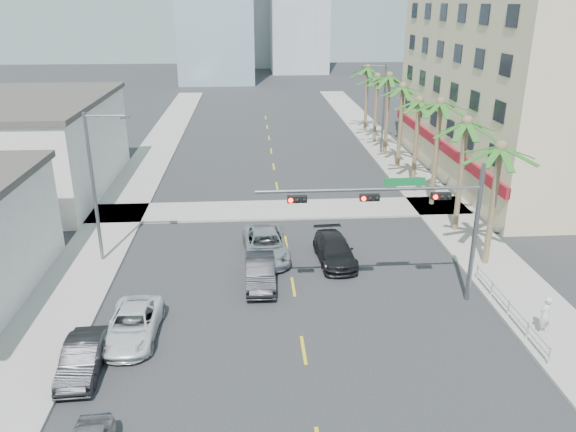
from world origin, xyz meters
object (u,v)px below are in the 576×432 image
at_px(car_parked_mid, 82,358).
at_px(pedestrian, 545,315).
at_px(car_lane_center, 266,245).
at_px(car_parked_far, 133,325).
at_px(traffic_signal_mast, 414,211).
at_px(car_lane_left, 261,272).
at_px(car_lane_right, 335,250).

distance_m(car_parked_mid, pedestrian, 20.72).
bearing_deg(car_lane_center, car_parked_far, -130.38).
xyz_separation_m(car_parked_far, car_lane_center, (6.41, 8.45, 0.10)).
bearing_deg(car_parked_mid, pedestrian, 1.28).
relative_size(car_lane_center, pedestrian, 3.04).
bearing_deg(traffic_signal_mast, car_lane_center, 139.88).
bearing_deg(pedestrian, car_lane_center, -65.11).
distance_m(car_parked_far, car_lane_left, 7.74).
bearing_deg(car_parked_far, traffic_signal_mast, 11.66).
bearing_deg(car_parked_mid, traffic_signal_mast, 15.29).
xyz_separation_m(car_parked_far, pedestrian, (19.07, -1.09, 0.40)).
relative_size(car_lane_left, car_lane_center, 0.80).
bearing_deg(traffic_signal_mast, car_lane_right, 120.86).
relative_size(car_parked_far, pedestrian, 2.65).
bearing_deg(car_lane_center, traffic_signal_mast, -43.30).
bearing_deg(car_lane_right, pedestrian, -48.65).
bearing_deg(traffic_signal_mast, car_lane_left, 162.10).
relative_size(traffic_signal_mast, car_parked_mid, 2.66).
relative_size(car_parked_mid, car_lane_right, 0.83).
height_order(car_lane_center, car_lane_right, car_lane_center).
height_order(traffic_signal_mast, pedestrian, traffic_signal_mast).
distance_m(traffic_signal_mast, car_lane_left, 9.04).
height_order(traffic_signal_mast, car_lane_center, traffic_signal_mast).
height_order(traffic_signal_mast, car_parked_far, traffic_signal_mast).
xyz_separation_m(car_lane_left, pedestrian, (13.04, -5.94, 0.34)).
xyz_separation_m(car_parked_mid, pedestrian, (20.67, 1.40, 0.39)).
distance_m(car_lane_right, pedestrian, 12.15).
bearing_deg(car_lane_right, car_lane_left, -152.49).
xyz_separation_m(car_lane_left, car_lane_center, (0.39, 3.60, 0.04)).
bearing_deg(car_lane_right, car_parked_far, -147.74).
distance_m(car_lane_center, pedestrian, 15.85).
bearing_deg(pedestrian, car_lane_right, -73.36).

